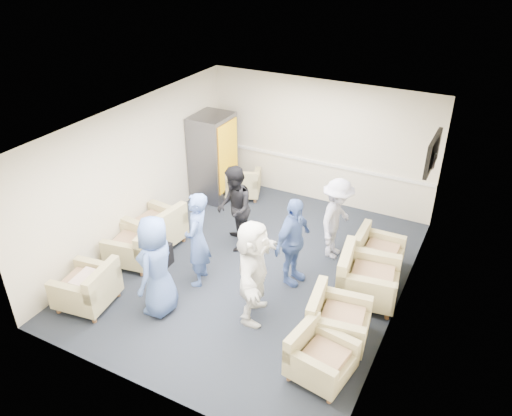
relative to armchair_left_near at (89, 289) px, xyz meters
The scene contains 25 objects.
floor 2.81m from the armchair_left_near, 47.61° to the left, with size 6.00×6.00×0.00m, color black.
ceiling 3.66m from the armchair_left_near, 47.61° to the left, with size 6.00×6.00×0.00m, color white.
back_wall 5.50m from the armchair_left_near, 69.60° to the left, with size 5.00×0.02×2.70m, color beige.
front_wall 2.34m from the armchair_left_near, 26.52° to the right, with size 5.00×0.02×2.70m, color beige.
left_wall 2.38m from the armchair_left_near, 106.70° to the left, with size 0.02×6.00×2.70m, color beige.
right_wall 4.95m from the armchair_left_near, 25.19° to the left, with size 0.02×6.00×2.70m, color beige.
chair_rail 5.41m from the armchair_left_near, 69.53° to the left, with size 4.98×0.04×0.06m, color white.
tv 6.04m from the armchair_left_near, 41.80° to the left, with size 0.10×1.00×0.58m.
armchair_left_near is the anchor object (origin of this frame).
armchair_left_mid 1.28m from the armchair_left_near, 94.81° to the left, with size 0.93×0.93×0.65m.
armchair_left_far 1.91m from the armchair_left_near, 93.01° to the left, with size 0.99×0.99×0.72m.
armchair_right_near 3.77m from the armchair_left_near, ahead, with size 0.87×0.87×0.61m.
armchair_right_midnear 3.88m from the armchair_left_near, 16.16° to the left, with size 0.94×0.94×0.67m.
armchair_right_midfar 4.41m from the armchair_left_near, 29.66° to the left, with size 1.05×1.05×0.74m.
armchair_right_far 4.87m from the armchair_left_near, 39.40° to the left, with size 0.80×0.80×0.62m.
armchair_corner 4.41m from the armchair_left_near, 85.29° to the left, with size 1.00×1.00×0.61m.
vending_machine 4.19m from the armchair_left_near, 92.92° to the left, with size 0.77×0.90×1.90m.
backpack 1.52m from the armchair_left_near, 76.85° to the left, with size 0.30×0.22×0.50m.
pillow 0.17m from the armchair_left_near, 131.73° to the right, with size 0.46×0.35×0.13m, color beige.
person_front_left 1.25m from the armchair_left_near, 22.55° to the left, with size 0.82×0.53×1.68m, color #435FA2.
person_mid_left 1.87m from the armchair_left_near, 48.05° to the left, with size 0.62×0.40×1.69m, color #435FA2.
person_back_left 2.88m from the armchair_left_near, 64.78° to the left, with size 0.80×0.62×1.64m, color black.
person_back_right 4.36m from the armchair_left_near, 46.49° to the left, with size 1.00×0.58×1.55m, color white.
person_mid_right 3.36m from the armchair_left_near, 38.50° to the left, with size 0.93×0.39×1.59m, color #435FA2.
person_front_right 2.68m from the armchair_left_near, 22.18° to the left, with size 1.57×0.50×1.70m, color white.
Camera 1 is at (3.36, -6.40, 5.34)m, focal length 35.00 mm.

